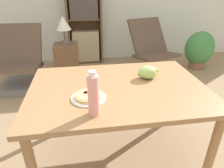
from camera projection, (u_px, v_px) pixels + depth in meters
name	position (u px, v px, depth m)	size (l,w,h in m)	color
ground_plane	(113.00, 152.00, 1.87)	(14.00, 14.00, 0.00)	#9E7F5B
dining_table	(118.00, 97.00, 1.53)	(1.31, 0.91, 0.72)	#A37549
pizza_on_plate	(88.00, 97.00, 1.33)	(0.23, 0.23, 0.04)	white
grape_bunch	(148.00, 72.00, 1.60)	(0.17, 0.12, 0.11)	#A8CC66
drink_bottle	(93.00, 95.00, 1.12)	(0.07, 0.07, 0.28)	pink
lounge_chair_near	(21.00, 69.00, 2.91)	(0.62, 0.78, 0.88)	slate
lounge_chair_far	(152.00, 58.00, 3.36)	(0.76, 0.89, 0.88)	slate
bookshelf	(85.00, 23.00, 3.67)	(0.63, 0.27, 1.63)	brown
side_table	(68.00, 64.00, 3.03)	(0.34, 0.34, 0.62)	brown
table_lamp	(63.00, 24.00, 2.76)	(0.21, 0.21, 0.39)	#665B51
potted_plant_floor	(199.00, 50.00, 3.54)	(0.52, 0.44, 0.67)	#8E5B42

